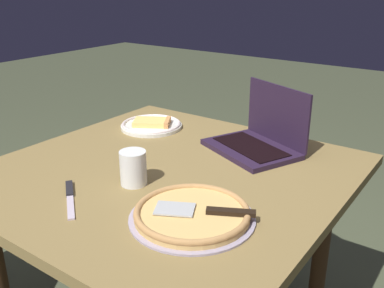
% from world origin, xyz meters
% --- Properties ---
extents(dining_table, '(1.08, 1.07, 0.75)m').
position_xyz_m(dining_table, '(0.00, 0.00, 0.66)').
color(dining_table, olive).
rests_on(dining_table, ground_plane).
extents(laptop, '(0.38, 0.34, 0.23)m').
position_xyz_m(laptop, '(0.16, 0.33, 0.80)').
color(laptop, '#26192F').
rests_on(laptop, dining_table).
extents(pizza_plate, '(0.25, 0.25, 0.04)m').
position_xyz_m(pizza_plate, '(-0.31, 0.29, 0.77)').
color(pizza_plate, silver).
rests_on(pizza_plate, dining_table).
extents(pizza_tray, '(0.33, 0.33, 0.03)m').
position_xyz_m(pizza_tray, '(0.25, -0.20, 0.77)').
color(pizza_tray, '#A297AC').
rests_on(pizza_tray, dining_table).
extents(table_knife, '(0.19, 0.15, 0.01)m').
position_xyz_m(table_knife, '(-0.11, -0.31, 0.76)').
color(table_knife, '#C5B4C3').
rests_on(table_knife, dining_table).
extents(drink_cup, '(0.08, 0.08, 0.10)m').
position_xyz_m(drink_cup, '(-0.02, -0.14, 0.81)').
color(drink_cup, white).
rests_on(drink_cup, dining_table).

